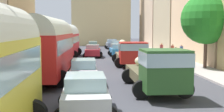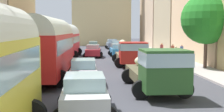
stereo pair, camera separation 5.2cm
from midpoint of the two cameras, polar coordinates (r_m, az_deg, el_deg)
The scene contains 23 objects.
ground_plane at distance 31.67m, azimuth -0.86°, elevation -0.78°, with size 154.00×154.00×0.00m, color #3A3A42.
sidewalk_left at distance 32.18m, azimuth -13.86°, elevation -0.71°, with size 2.50×70.00×0.14m, color #9C9E87.
sidewalk_right at distance 32.79m, azimuth 11.91°, elevation -0.56°, with size 2.50×70.00×0.14m, color #9F9694.
building_left_2 at distance 31.61m, azimuth -21.07°, elevation 7.69°, with size 5.25×10.80×9.66m.
building_right_3 at distance 44.70m, azimuth 12.87°, elevation 6.07°, with size 5.12×10.87×8.14m.
building_right_4 at distance 57.68m, azimuth 9.52°, elevation 7.34°, with size 5.78×14.33×11.04m.
distant_church at distance 62.58m, azimuth -2.10°, elevation 8.51°, with size 12.16×6.86×19.89m.
parked_bus_1 at distance 19.71m, azimuth -12.27°, elevation 2.21°, with size 3.30×9.51×4.15m.
parked_bus_2 at distance 35.02m, azimuth -8.98°, elevation 3.34°, with size 3.51×8.25×4.01m.
cargo_truck_0 at distance 15.18m, azimuth 8.96°, elevation -2.69°, with size 3.13×6.87×2.38m.
cargo_truck_1 at distance 26.30m, azimuth 3.77°, elevation 0.63°, with size 3.20×6.66×2.33m.
car_0 at distance 36.28m, azimuth 1.07°, elevation 1.20°, with size 2.27×3.81×1.54m.
car_1 at distance 43.13m, azimuth 0.96°, elevation 1.91°, with size 2.35×4.36×1.65m.
car_2 at distance 49.76m, azimuth 0.05°, elevation 2.37°, with size 2.46×3.80×1.68m.
car_3 at distance 11.35m, azimuth -5.28°, elevation -7.62°, with size 2.38×3.83×1.57m.
car_4 at distance 17.48m, azimuth -5.56°, elevation -3.14°, with size 2.23×3.76×1.54m.
car_5 at distance 34.88m, azimuth -3.70°, elevation 1.02°, with size 2.41×4.00×1.50m.
car_6 at distance 48.01m, azimuth -3.70°, elevation 2.11°, with size 2.19×4.30×1.39m.
pedestrian_0 at distance 28.65m, azimuth 12.52°, elevation 0.40°, with size 0.40×0.40×1.71m.
pedestrian_2 at distance 31.92m, azimuth 13.63°, elevation 0.90°, with size 0.38×0.38×1.74m.
pedestrian_3 at distance 34.43m, azimuth 9.83°, elevation 1.29°, with size 0.48×0.48×1.76m.
pedestrian_4 at distance 31.53m, azimuth 11.91°, elevation 0.98°, with size 0.48×0.48×1.82m.
roadside_tree_2 at distance 25.38m, azimuth 18.21°, elevation 6.95°, with size 4.21×4.21×6.30m.
Camera 2 is at (-1.33, -4.47, 3.31)m, focal length 46.29 mm.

